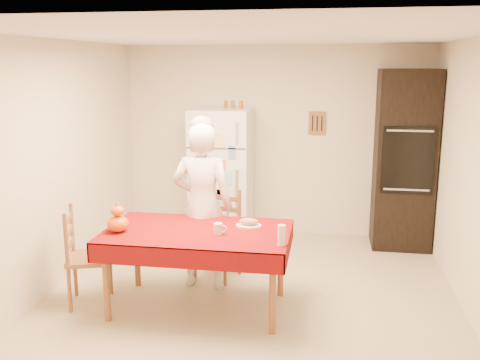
% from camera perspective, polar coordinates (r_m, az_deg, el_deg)
% --- Properties ---
extents(floor, '(4.50, 4.50, 0.00)m').
position_cam_1_polar(floor, '(5.33, 1.07, -12.75)').
color(floor, tan).
rests_on(floor, ground).
extents(room_shell, '(4.02, 4.52, 2.51)m').
position_cam_1_polar(room_shell, '(4.87, 1.16, 4.80)').
color(room_shell, beige).
rests_on(room_shell, ground).
extents(refrigerator, '(0.75, 0.74, 1.70)m').
position_cam_1_polar(refrigerator, '(6.94, -1.96, 0.59)').
color(refrigerator, white).
rests_on(refrigerator, floor).
extents(oven_cabinet, '(0.70, 0.62, 2.20)m').
position_cam_1_polar(oven_cabinet, '(6.87, 17.11, 2.06)').
color(oven_cabinet, black).
rests_on(oven_cabinet, floor).
extents(dining_table, '(1.70, 1.00, 0.76)m').
position_cam_1_polar(dining_table, '(4.96, -4.56, -6.13)').
color(dining_table, brown).
rests_on(dining_table, floor).
extents(chair_far, '(0.52, 0.50, 0.95)m').
position_cam_1_polar(chair_far, '(5.76, -2.14, -5.39)').
color(chair_far, brown).
rests_on(chair_far, floor).
extents(chair_left, '(0.51, 0.52, 0.95)m').
position_cam_1_polar(chair_left, '(5.31, -16.49, -7.47)').
color(chair_left, brown).
rests_on(chair_left, floor).
extents(seated_woman, '(0.63, 0.43, 1.70)m').
position_cam_1_polar(seated_woman, '(5.41, -4.01, -2.79)').
color(seated_woman, silver).
rests_on(seated_woman, floor).
extents(coffee_mug, '(0.08, 0.08, 0.10)m').
position_cam_1_polar(coffee_mug, '(4.81, -2.36, -5.20)').
color(coffee_mug, silver).
rests_on(coffee_mug, dining_table).
extents(pumpkin_lower, '(0.20, 0.20, 0.15)m').
position_cam_1_polar(pumpkin_lower, '(4.99, -12.91, -4.57)').
color(pumpkin_lower, '#C45504').
rests_on(pumpkin_lower, dining_table).
extents(pumpkin_upper, '(0.12, 0.12, 0.09)m').
position_cam_1_polar(pumpkin_upper, '(4.95, -12.98, -3.23)').
color(pumpkin_upper, '#D85705').
rests_on(pumpkin_upper, pumpkin_lower).
extents(wine_glass, '(0.07, 0.07, 0.18)m').
position_cam_1_polar(wine_glass, '(4.52, 4.44, -5.88)').
color(wine_glass, silver).
rests_on(wine_glass, dining_table).
extents(bread_plate, '(0.24, 0.24, 0.02)m').
position_cam_1_polar(bread_plate, '(5.03, 0.94, -4.90)').
color(bread_plate, white).
rests_on(bread_plate, dining_table).
extents(bread_loaf, '(0.18, 0.10, 0.06)m').
position_cam_1_polar(bread_loaf, '(5.02, 0.95, -4.45)').
color(bread_loaf, tan).
rests_on(bread_loaf, bread_plate).
extents(spice_jar_left, '(0.05, 0.05, 0.10)m').
position_cam_1_polar(spice_jar_left, '(6.85, -1.51, 8.05)').
color(spice_jar_left, brown).
rests_on(spice_jar_left, refrigerator).
extents(spice_jar_mid, '(0.05, 0.05, 0.10)m').
position_cam_1_polar(spice_jar_mid, '(6.84, -0.80, 8.04)').
color(spice_jar_mid, brown).
rests_on(spice_jar_mid, refrigerator).
extents(spice_jar_right, '(0.05, 0.05, 0.10)m').
position_cam_1_polar(spice_jar_right, '(6.82, 0.15, 8.03)').
color(spice_jar_right, brown).
rests_on(spice_jar_right, refrigerator).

